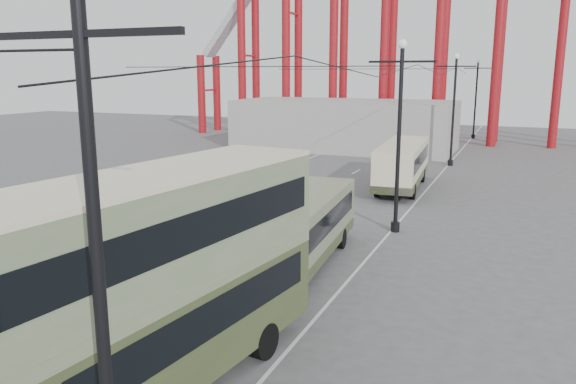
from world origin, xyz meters
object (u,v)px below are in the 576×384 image
at_px(lamp_post_near, 83,68).
at_px(pedestrian, 142,275).
at_px(single_decker_cream, 402,163).
at_px(double_decker_bus, 154,277).
at_px(single_decker_green, 301,229).

distance_m(lamp_post_near, pedestrian, 12.94).
distance_m(lamp_post_near, single_decker_cream, 32.43).
bearing_deg(lamp_post_near, double_decker_bus, 117.26).
distance_m(double_decker_bus, single_decker_cream, 27.63).
distance_m(single_decker_cream, pedestrian, 23.28).
bearing_deg(single_decker_cream, double_decker_bus, -94.53).
relative_size(lamp_post_near, double_decker_bus, 1.01).
xyz_separation_m(lamp_post_near, double_decker_bus, (-2.16, 4.20, -4.73)).
bearing_deg(single_decker_cream, lamp_post_near, -90.55).
distance_m(single_decker_green, pedestrian, 6.58).
relative_size(single_decker_cream, pedestrian, 5.47).
height_order(double_decker_bus, single_decker_cream, double_decker_bus).
bearing_deg(double_decker_bus, single_decker_cream, 97.05).
bearing_deg(pedestrian, double_decker_bus, 92.75).
distance_m(double_decker_bus, single_decker_green, 10.18).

